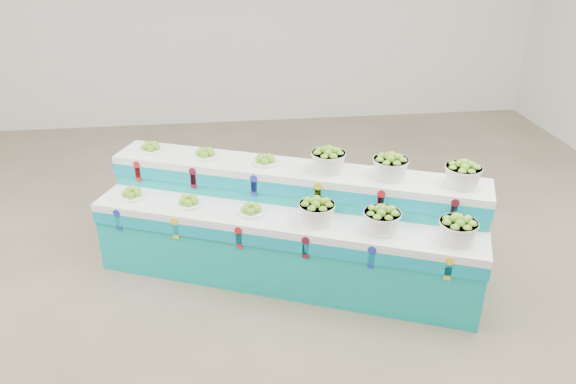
# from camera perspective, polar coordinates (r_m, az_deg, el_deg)

# --- Properties ---
(ground) EXTENTS (10.00, 10.00, 0.00)m
(ground) POSITION_cam_1_polar(r_m,az_deg,el_deg) (5.05, -3.65, -11.81)
(ground) COLOR brown
(ground) RESTS_ON ground
(display_stand) EXTENTS (3.65, 2.23, 1.02)m
(display_stand) POSITION_cam_1_polar(r_m,az_deg,el_deg) (5.22, -0.00, -3.53)
(display_stand) COLOR #0EA7A4
(display_stand) RESTS_ON ground
(plate_lower_left) EXTENTS (0.32, 0.32, 0.10)m
(plate_lower_left) POSITION_cam_1_polar(r_m,az_deg,el_deg) (5.46, -15.68, -0.10)
(plate_lower_left) COLOR white
(plate_lower_left) RESTS_ON display_stand
(plate_lower_mid) EXTENTS (0.32, 0.32, 0.10)m
(plate_lower_mid) POSITION_cam_1_polar(r_m,az_deg,el_deg) (5.20, -10.12, -0.88)
(plate_lower_mid) COLOR white
(plate_lower_mid) RESTS_ON display_stand
(plate_lower_right) EXTENTS (0.32, 0.32, 0.10)m
(plate_lower_right) POSITION_cam_1_polar(r_m,az_deg,el_deg) (4.99, -3.80, -1.74)
(plate_lower_right) COLOR white
(plate_lower_right) RESTS_ON display_stand
(basket_lower_left) EXTENTS (0.41, 0.41, 0.23)m
(basket_lower_left) POSITION_cam_1_polar(r_m,az_deg,el_deg) (4.81, 2.97, -1.96)
(basket_lower_left) COLOR silver
(basket_lower_left) RESTS_ON display_stand
(basket_lower_mid) EXTENTS (0.41, 0.41, 0.23)m
(basket_lower_mid) POSITION_cam_1_polar(r_m,az_deg,el_deg) (4.74, 9.58, -2.80)
(basket_lower_mid) COLOR silver
(basket_lower_mid) RESTS_ON display_stand
(basket_lower_right) EXTENTS (0.41, 0.41, 0.23)m
(basket_lower_right) POSITION_cam_1_polar(r_m,az_deg,el_deg) (4.74, 17.00, -3.70)
(basket_lower_right) COLOR silver
(basket_lower_right) RESTS_ON display_stand
(plate_upper_left) EXTENTS (0.32, 0.32, 0.10)m
(plate_upper_left) POSITION_cam_1_polar(r_m,az_deg,el_deg) (5.69, -13.86, 4.53)
(plate_upper_left) COLOR white
(plate_upper_left) RESTS_ON display_stand
(plate_upper_mid) EXTENTS (0.32, 0.32, 0.10)m
(plate_upper_mid) POSITION_cam_1_polar(r_m,az_deg,el_deg) (5.44, -8.44, 4.00)
(plate_upper_mid) COLOR white
(plate_upper_mid) RESTS_ON display_stand
(plate_upper_right) EXTENTS (0.32, 0.32, 0.10)m
(plate_upper_right) POSITION_cam_1_polar(r_m,az_deg,el_deg) (5.23, -2.33, 3.36)
(plate_upper_right) COLOR white
(plate_upper_right) RESTS_ON display_stand
(basket_upper_left) EXTENTS (0.41, 0.41, 0.23)m
(basket_upper_left) POSITION_cam_1_polar(r_m,az_deg,el_deg) (5.07, 4.16, 3.32)
(basket_upper_left) COLOR silver
(basket_upper_left) RESTS_ON display_stand
(basket_upper_mid) EXTENTS (0.41, 0.41, 0.23)m
(basket_upper_mid) POSITION_cam_1_polar(r_m,az_deg,el_deg) (5.00, 10.45, 2.60)
(basket_upper_mid) COLOR silver
(basket_upper_mid) RESTS_ON display_stand
(basket_upper_right) EXTENTS (0.41, 0.41, 0.23)m
(basket_upper_right) POSITION_cam_1_polar(r_m,az_deg,el_deg) (5.00, 17.47, 1.76)
(basket_upper_right) COLOR silver
(basket_upper_right) RESTS_ON display_stand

